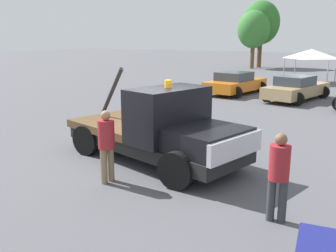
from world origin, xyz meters
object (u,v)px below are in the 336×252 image
Objects in this scene: canopy_tent_white at (312,54)px; tree_left at (254,30)px; person_near_truck at (279,171)px; parked_car_orange at (235,83)px; person_at_hood at (106,141)px; parked_car_tan at (296,88)px; tow_truck at (161,131)px; tree_right at (261,23)px.

tree_left is at bearing 129.66° from canopy_tent_white.
parked_car_orange is (-7.20, 14.69, -0.33)m from person_near_truck.
person_at_hood reaches higher than parked_car_tan.
person_near_truck is at bearing -11.74° from tow_truck.
tree_right is (-13.26, 35.40, 3.95)m from person_near_truck.
parked_car_tan is 23.60m from tree_right.
parked_car_orange is 1.50× the size of canopy_tent_white.
tow_truck is 21.71m from canopy_tent_white.
tree_left is (-9.43, 33.83, 3.18)m from person_at_hood.
person_near_truck is 0.54× the size of canopy_tent_white.
canopy_tent_white is (-4.82, 23.22, 1.18)m from person_near_truck.
tow_truck is 4.00m from person_near_truck.
tow_truck is 1.13× the size of parked_car_tan.
tree_left reaches higher than tow_truck.
tree_left is at bearing 118.40° from tow_truck.
tree_right reaches higher than tree_left.
tow_truck is 12.78m from parked_car_tan.
tow_truck is 1.23× the size of parked_car_orange.
person_near_truck is 14.77m from parked_car_tan.
parked_car_orange is at bearing 109.85° from person_at_hood.
tree_right is at bearing 112.24° from person_at_hood.
tow_truck is 3.41× the size of person_near_truck.
tow_truck is at bearing -126.60° from person_near_truck.
parked_car_tan is at bearing 100.62° from tow_truck.
person_at_hood is at bearing -74.42° from tree_left.
tree_left is 0.85× the size of tree_right.
tree_right is (0.12, 1.85, 0.76)m from tree_left.
person_at_hood reaches higher than parked_car_orange.
parked_car_orange is at bearing -105.60° from canopy_tent_white.
parked_car_orange is at bearing -73.68° from tree_right.
tree_left is at bearing 37.28° from parked_car_tan.
tree_left is at bearing 113.20° from person_at_hood.
tree_left is (-13.38, 33.55, 3.20)m from person_near_truck.
parked_car_tan is at bearing -81.41° from canopy_tent_white.
canopy_tent_white is at bearing 18.58° from parked_car_tan.
parked_car_orange is (-3.24, 14.97, -0.35)m from person_at_hood.
tree_right is at bearing 124.73° from canopy_tent_white.
parked_car_orange is 0.76× the size of tree_left.
person_near_truck is at bearing -69.47° from tree_right.
tree_left reaches higher than person_at_hood.
tree_right reaches higher than person_near_truck.
tree_right is (-9.31, 35.67, 3.93)m from person_at_hood.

